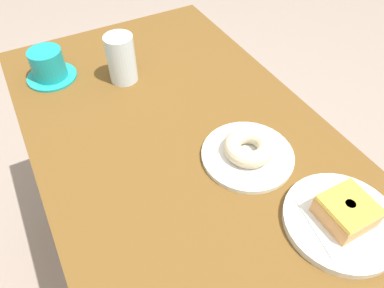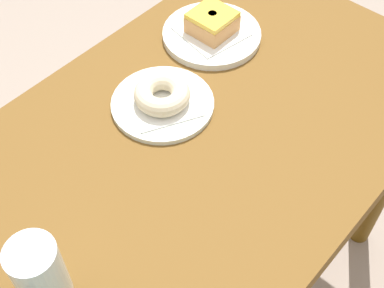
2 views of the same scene
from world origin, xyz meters
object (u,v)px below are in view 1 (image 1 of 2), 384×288
Objects in this scene: coffee_cup at (48,65)px; donut_glazed_square at (347,211)px; plate_sugar_ring at (247,155)px; plate_glazed_square at (341,221)px; water_glass at (121,59)px; donut_sugar_ring at (249,147)px.

donut_glazed_square is at bearing -152.68° from coffee_cup.
plate_sugar_ring is 0.94× the size of plate_glazed_square.
water_glass is (0.62, 0.20, 0.06)m from plate_glazed_square.
water_glass reaches higher than donut_glazed_square.
donut_sugar_ring is 1.26× the size of donut_glazed_square.
plate_glazed_square reaches higher than plate_sugar_ring.
donut_glazed_square is (0.00, -0.00, 0.03)m from plate_glazed_square.
water_glass is at bearing 19.00° from donut_sugar_ring.
donut_sugar_ring is 0.23m from donut_glazed_square.
water_glass reaches higher than donut_sugar_ring.
coffee_cup reaches higher than plate_sugar_ring.
plate_sugar_ring is 0.42m from water_glass.
donut_sugar_ring is 0.23m from plate_glazed_square.
coffee_cup is at bearing 27.32° from donut_glazed_square.
donut_glazed_square is (-0.22, -0.06, 0.04)m from plate_sugar_ring.
donut_glazed_square is (-0.22, -0.06, 0.01)m from donut_sugar_ring.
donut_glazed_square is at bearing -164.70° from plate_sugar_ring.
coffee_cup is at bearing 27.32° from plate_glazed_square.
plate_glazed_square is 1.62× the size of coffee_cup.
plate_sugar_ring is 0.23m from plate_glazed_square.
plate_glazed_square is 2.48× the size of donut_glazed_square.
donut_glazed_square reaches higher than plate_sugar_ring.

